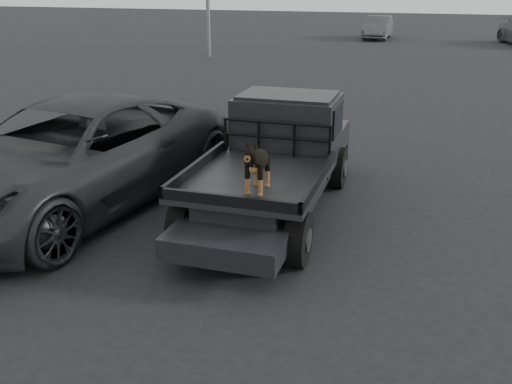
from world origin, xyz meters
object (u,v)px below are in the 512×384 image
(parked_suv, at_px, (72,156))
(flatbed_ute, at_px, (272,186))
(distant_car_a, at_px, (378,27))
(dog, at_px, (258,165))

(parked_suv, bearing_deg, flatbed_ute, 21.65)
(distant_car_a, bearing_deg, parked_suv, -92.55)
(distant_car_a, bearing_deg, dog, -85.98)
(flatbed_ute, distance_m, distant_car_a, 29.24)
(parked_suv, height_order, distant_car_a, parked_suv)
(dog, bearing_deg, flatbed_ute, 97.34)
(dog, xyz_separation_m, parked_suv, (-3.47, 0.77, -0.41))
(flatbed_ute, distance_m, parked_suv, 3.38)
(dog, height_order, parked_suv, parked_suv)
(flatbed_ute, height_order, parked_suv, parked_suv)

